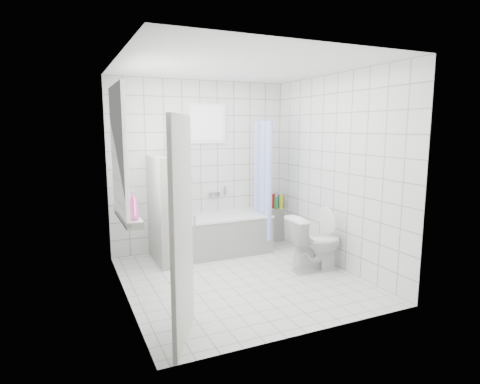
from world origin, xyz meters
name	(u,v)px	position (x,y,z in m)	size (l,w,h in m)	color
ground	(241,279)	(0.00, 0.00, 0.00)	(3.00, 3.00, 0.00)	white
ceiling	(241,66)	(0.00, 0.00, 2.60)	(3.00, 3.00, 0.00)	white
wall_back	(201,166)	(0.00, 1.50, 1.30)	(2.80, 0.02, 2.60)	white
wall_front	(311,195)	(0.00, -1.50, 1.30)	(2.80, 0.02, 2.60)	white
wall_left	(122,183)	(-1.40, 0.00, 1.30)	(0.02, 3.00, 2.60)	white
wall_right	(335,172)	(1.40, 0.00, 1.30)	(0.02, 3.00, 2.60)	white
window_left	(121,153)	(-1.35, 0.30, 1.60)	(0.01, 0.90, 1.40)	white
window_back	(207,124)	(0.10, 1.46, 1.95)	(0.50, 0.01, 0.50)	white
window_sill	(128,217)	(-1.31, 0.30, 0.86)	(0.18, 1.02, 0.08)	white
door	(182,231)	(-1.07, -1.12, 1.00)	(0.04, 0.80, 2.00)	silver
bathtub	(216,234)	(0.10, 1.13, 0.29)	(1.60, 0.77, 0.58)	white
partition_wall	(159,210)	(-0.77, 1.07, 0.75)	(0.15, 0.85, 1.50)	white
tiled_ledge	(276,224)	(1.29, 1.38, 0.28)	(0.40, 0.24, 0.55)	white
toilet	(315,243)	(1.03, -0.12, 0.37)	(0.42, 0.73, 0.75)	white
curtain_rod	(261,120)	(0.83, 1.10, 2.00)	(0.02, 0.02, 0.80)	silver
shower_curtain	(264,180)	(0.83, 0.97, 1.10)	(0.14, 0.48, 1.78)	#5575FB
tub_faucet	(214,194)	(0.20, 1.46, 0.85)	(0.18, 0.06, 0.06)	silver
sill_bottles	(129,203)	(-1.30, 0.21, 1.04)	(0.18, 0.66, 0.32)	white
ledge_bottles	(278,202)	(1.29, 1.35, 0.67)	(0.18, 0.17, 0.24)	yellow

